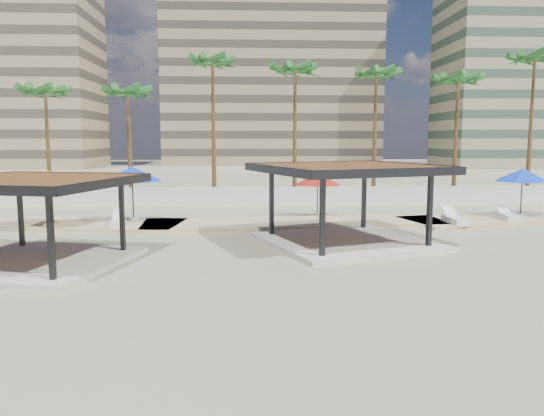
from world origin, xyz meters
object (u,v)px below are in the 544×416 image
(pavilion_central, at_px, (346,197))
(lounger_a, at_px, (118,222))
(lounger_c, at_px, (507,216))
(umbrella_c, at_px, (318,179))
(pavilion_west, at_px, (33,213))
(lounger_b, at_px, (455,219))

(pavilion_central, distance_m, lounger_a, 11.69)
(lounger_c, bearing_deg, lounger_a, 98.44)
(pavilion_central, distance_m, umbrella_c, 7.64)
(lounger_c, bearing_deg, pavilion_west, 117.03)
(lounger_a, distance_m, lounger_c, 20.70)
(pavilion_west, height_order, umbrella_c, pavilion_west)
(pavilion_central, relative_size, lounger_b, 4.15)
(pavilion_west, xyz_separation_m, lounger_a, (1.14, 7.58, -1.53))
(umbrella_c, bearing_deg, lounger_a, -162.36)
(pavilion_west, bearing_deg, pavilion_central, 30.41)
(pavilion_central, relative_size, pavilion_west, 1.14)
(lounger_a, relative_size, lounger_b, 0.95)
(pavilion_west, distance_m, lounger_b, 20.01)
(pavilion_central, xyz_separation_m, lounger_b, (6.54, 4.35, -1.69))
(umbrella_c, relative_size, lounger_a, 1.40)
(lounger_a, height_order, lounger_b, lounger_b)
(pavilion_west, distance_m, lounger_a, 7.82)
(pavilion_west, height_order, lounger_c, pavilion_west)
(lounger_b, height_order, lounger_c, lounger_c)
(lounger_b, relative_size, lounger_c, 0.98)
(pavilion_west, bearing_deg, umbrella_c, 58.02)
(umbrella_c, height_order, lounger_a, umbrella_c)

